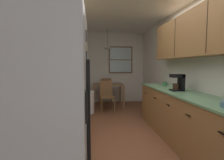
# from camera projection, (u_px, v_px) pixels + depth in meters

# --- Properties ---
(ground_plane) EXTENTS (12.00, 12.00, 0.00)m
(ground_plane) POSITION_uv_depth(u_px,v_px,m) (119.00, 127.00, 3.80)
(ground_plane) COLOR brown
(wall_left) EXTENTS (0.10, 9.00, 2.55)m
(wall_left) POSITION_uv_depth(u_px,v_px,m) (55.00, 70.00, 3.54)
(wall_left) COLOR silver
(wall_left) RESTS_ON ground
(wall_right) EXTENTS (0.10, 9.00, 2.55)m
(wall_right) POSITION_uv_depth(u_px,v_px,m) (178.00, 69.00, 3.84)
(wall_right) COLOR silver
(wall_right) RESTS_ON ground
(wall_back) EXTENTS (4.40, 0.10, 2.55)m
(wall_back) POSITION_uv_depth(u_px,v_px,m) (108.00, 68.00, 6.31)
(wall_back) COLOR silver
(wall_back) RESTS_ON ground
(ceiling_slab) EXTENTS (4.40, 9.00, 0.08)m
(ceiling_slab) POSITION_uv_depth(u_px,v_px,m) (119.00, 7.00, 3.58)
(ceiling_slab) COLOR white
(refrigerator) EXTENTS (0.72, 0.73, 1.78)m
(refrigerator) POSITION_uv_depth(u_px,v_px,m) (44.00, 124.00, 1.37)
(refrigerator) COLOR silver
(refrigerator) RESTS_ON ground
(stove_range) EXTENTS (0.66, 0.60, 1.10)m
(stove_range) POSITION_uv_depth(u_px,v_px,m) (58.00, 138.00, 2.08)
(stove_range) COLOR silver
(stove_range) RESTS_ON ground
(microwave_over_range) EXTENTS (0.39, 0.62, 0.30)m
(microwave_over_range) POSITION_uv_depth(u_px,v_px,m) (45.00, 40.00, 1.97)
(microwave_over_range) COLOR black
(counter_left) EXTENTS (0.64, 1.90, 0.90)m
(counter_left) POSITION_uv_depth(u_px,v_px,m) (71.00, 112.00, 3.32)
(counter_left) COLOR olive
(counter_left) RESTS_ON ground
(upper_cabinets_left) EXTENTS (0.33, 1.98, 0.63)m
(upper_cabinets_left) POSITION_uv_depth(u_px,v_px,m) (61.00, 39.00, 3.13)
(upper_cabinets_left) COLOR olive
(counter_right) EXTENTS (0.64, 3.09, 0.90)m
(counter_right) POSITION_uv_depth(u_px,v_px,m) (185.00, 118.00, 2.93)
(counter_right) COLOR olive
(counter_right) RESTS_ON ground
(upper_cabinets_right) EXTENTS (0.33, 2.77, 0.75)m
(upper_cabinets_right) POSITION_uv_depth(u_px,v_px,m) (198.00, 34.00, 2.78)
(upper_cabinets_right) COLOR olive
(dining_table) EXTENTS (0.98, 0.75, 0.75)m
(dining_table) POSITION_uv_depth(u_px,v_px,m) (108.00, 88.00, 5.60)
(dining_table) COLOR brown
(dining_table) RESTS_ON ground
(dining_chair_near) EXTENTS (0.44, 0.44, 0.90)m
(dining_chair_near) POSITION_uv_depth(u_px,v_px,m) (107.00, 95.00, 5.02)
(dining_chair_near) COLOR brown
(dining_chair_near) RESTS_ON ground
(dining_chair_far) EXTENTS (0.40, 0.40, 0.90)m
(dining_chair_far) POSITION_uv_depth(u_px,v_px,m) (106.00, 89.00, 6.18)
(dining_chair_far) COLOR brown
(dining_chair_far) RESTS_ON ground
(pendant_light) EXTENTS (0.30, 0.30, 0.66)m
(pendant_light) POSITION_uv_depth(u_px,v_px,m) (108.00, 47.00, 5.48)
(pendant_light) COLOR black
(back_window) EXTENTS (0.87, 0.05, 0.97)m
(back_window) POSITION_uv_depth(u_px,v_px,m) (121.00, 60.00, 6.26)
(back_window) COLOR brown
(trash_bin) EXTENTS (0.31, 0.31, 0.65)m
(trash_bin) POSITION_uv_depth(u_px,v_px,m) (88.00, 102.00, 4.82)
(trash_bin) COLOR white
(trash_bin) RESTS_ON ground
(storage_canister) EXTENTS (0.11, 0.11, 0.19)m
(storage_canister) POSITION_uv_depth(u_px,v_px,m) (64.00, 90.00, 2.56)
(storage_canister) COLOR #265999
(storage_canister) RESTS_ON counter_left
(dish_towel) EXTENTS (0.02, 0.16, 0.24)m
(dish_towel) POSITION_uv_depth(u_px,v_px,m) (88.00, 130.00, 2.27)
(dish_towel) COLOR silver
(coffee_maker) EXTENTS (0.22, 0.18, 0.30)m
(coffee_maker) POSITION_uv_depth(u_px,v_px,m) (179.00, 82.00, 3.10)
(coffee_maker) COLOR black
(coffee_maker) RESTS_ON counter_right
(mug_by_coffeemaker) EXTENTS (0.12, 0.08, 0.10)m
(mug_by_coffeemaker) POSITION_uv_depth(u_px,v_px,m) (165.00, 84.00, 3.78)
(mug_by_coffeemaker) COLOR #3F7F4C
(mug_by_coffeemaker) RESTS_ON counter_right
(table_serving_bowl) EXTENTS (0.19, 0.19, 0.06)m
(table_serving_bowl) POSITION_uv_depth(u_px,v_px,m) (105.00, 83.00, 5.63)
(table_serving_bowl) COLOR #E0D14C
(table_serving_bowl) RESTS_ON dining_table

